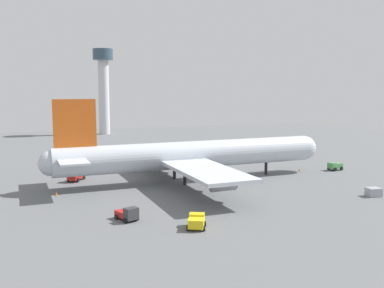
# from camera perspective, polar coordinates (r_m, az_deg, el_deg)

# --- Properties ---
(ground_plane) EXTENTS (262.20, 262.20, 0.00)m
(ground_plane) POSITION_cam_1_polar(r_m,az_deg,el_deg) (98.69, 0.00, -4.81)
(ground_plane) COLOR slate
(cargo_airplane) EXTENTS (65.55, 53.55, 18.52)m
(cargo_airplane) POSITION_cam_1_polar(r_m,az_deg,el_deg) (97.49, -0.20, -1.46)
(cargo_airplane) COLOR silver
(cargo_airplane) RESTS_ON ground_plane
(baggage_tug) EXTENTS (4.57, 5.55, 2.25)m
(baggage_tug) POSITION_cam_1_polar(r_m,az_deg,el_deg) (101.81, -14.89, -4.03)
(baggage_tug) COLOR #B21E19
(baggage_tug) RESTS_ON ground_plane
(pushback_tractor) EXTENTS (3.45, 4.53, 2.23)m
(pushback_tractor) POSITION_cam_1_polar(r_m,az_deg,el_deg) (70.42, -8.36, -8.98)
(pushback_tractor) COLOR #333338
(pushback_tractor) RESTS_ON ground_plane
(catering_truck) EXTENTS (3.81, 4.27, 1.97)m
(catering_truck) POSITION_cam_1_polar(r_m,az_deg,el_deg) (65.97, 0.59, -10.02)
(catering_truck) COLOR yellow
(catering_truck) RESTS_ON ground_plane
(fuel_truck) EXTENTS (3.90, 2.75, 2.02)m
(fuel_truck) POSITION_cam_1_polar(r_m,az_deg,el_deg) (116.69, 18.10, -2.73)
(fuel_truck) COLOR #4C8C4C
(fuel_truck) RESTS_ON ground_plane
(cargo_container_fore) EXTENTS (2.90, 2.59, 1.66)m
(cargo_container_fore) POSITION_cam_1_polar(r_m,az_deg,el_deg) (91.60, 22.55, -5.79)
(cargo_container_fore) COLOR #999EA8
(cargo_container_fore) RESTS_ON ground_plane
(safety_cone_nose) EXTENTS (0.44, 0.44, 0.63)m
(safety_cone_nose) POSITION_cam_1_polar(r_m,az_deg,el_deg) (113.48, 13.81, -3.26)
(safety_cone_nose) COLOR orange
(safety_cone_nose) RESTS_ON ground_plane
(safety_cone_tail) EXTENTS (0.48, 0.48, 0.69)m
(safety_cone_tail) POSITION_cam_1_polar(r_m,az_deg,el_deg) (89.26, -17.23, -6.21)
(safety_cone_tail) COLOR orange
(safety_cone_tail) RESTS_ON ground_plane
(control_tower) EXTENTS (8.92, 8.92, 37.91)m
(control_tower) POSITION_cam_1_polar(r_m,az_deg,el_deg) (201.18, -11.44, 7.84)
(control_tower) COLOR silver
(control_tower) RESTS_ON ground_plane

